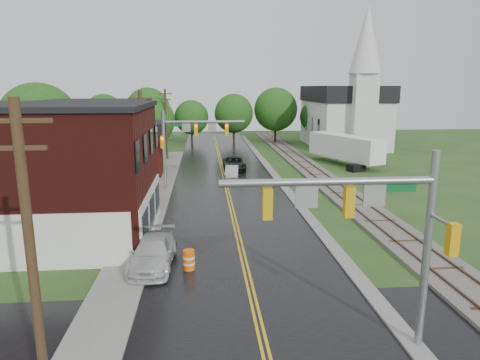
{
  "coord_description": "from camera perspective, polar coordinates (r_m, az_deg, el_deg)",
  "views": [
    {
      "loc": [
        -2.06,
        -11.36,
        9.24
      ],
      "look_at": [
        0.18,
        14.85,
        3.5
      ],
      "focal_mm": 32.0,
      "sensor_mm": 36.0,
      "label": 1
    }
  ],
  "objects": [
    {
      "name": "sidewalk_left",
      "position": [
        37.74,
        -11.04,
        -2.1
      ],
      "size": [
        2.4,
        50.0,
        0.12
      ],
      "primitive_type": "cube",
      "color": "gray",
      "rests_on": "ground"
    },
    {
      "name": "railroad",
      "position": [
        48.76,
        9.53,
        1.34
      ],
      "size": [
        3.2,
        80.0,
        0.3
      ],
      "color": "#59544C",
      "rests_on": "ground"
    },
    {
      "name": "semi_trailer",
      "position": [
        53.02,
        13.84,
        4.25
      ],
      "size": [
        6.36,
        11.13,
        3.56
      ],
      "color": "black",
      "rests_on": "ground"
    },
    {
      "name": "tree_left_b",
      "position": [
        46.18,
        -25.04,
        6.79
      ],
      "size": [
        7.6,
        7.6,
        9.69
      ],
      "color": "black",
      "rests_on": "ground"
    },
    {
      "name": "pickup_white",
      "position": [
        23.15,
        -11.49,
        -9.48
      ],
      "size": [
        2.34,
        5.24,
        1.49
      ],
      "primitive_type": "imported",
      "rotation": [
        0.0,
        0.0,
        -0.05
      ],
      "color": "silver",
      "rests_on": "ground"
    },
    {
      "name": "cross_road",
      "position": [
        16.37,
        3.45,
        -22.07
      ],
      "size": [
        60.0,
        9.0,
        0.02
      ],
      "primitive_type": "cube",
      "color": "black",
      "rests_on": "ground"
    },
    {
      "name": "yellow_house",
      "position": [
        38.89,
        -18.13,
        2.76
      ],
      "size": [
        8.0,
        7.0,
        6.4
      ],
      "primitive_type": "cube",
      "color": "tan",
      "rests_on": "ground"
    },
    {
      "name": "traffic_signal_far",
      "position": [
        38.62,
        -6.98,
        5.87
      ],
      "size": [
        7.34,
        0.43,
        7.2
      ],
      "color": "gray",
      "rests_on": "ground"
    },
    {
      "name": "construction_barrel",
      "position": [
        22.49,
        -6.84,
        -10.55
      ],
      "size": [
        0.66,
        0.66,
        1.07
      ],
      "primitive_type": "cylinder",
      "rotation": [
        0.0,
        0.0,
        -0.12
      ],
      "color": "#FA610B",
      "rests_on": "ground"
    },
    {
      "name": "utility_pole_c",
      "position": [
        55.74,
        -9.83,
        7.48
      ],
      "size": [
        1.8,
        0.28,
        9.0
      ],
      "color": "#382616",
      "rests_on": "ground"
    },
    {
      "name": "main_road",
      "position": [
        42.43,
        -1.98,
        -0.28
      ],
      "size": [
        10.0,
        90.0,
        0.02
      ],
      "primitive_type": "cube",
      "color": "black",
      "rests_on": "ground"
    },
    {
      "name": "darkred_building",
      "position": [
        47.56,
        -14.46,
        3.4
      ],
      "size": [
        7.0,
        6.0,
        4.4
      ],
      "primitive_type": "cube",
      "color": "#3F0F0C",
      "rests_on": "ground"
    },
    {
      "name": "brick_building",
      "position": [
        28.8,
        -26.01,
        0.87
      ],
      "size": [
        14.3,
        10.3,
        8.3
      ],
      "color": "#42120E",
      "rests_on": "ground"
    },
    {
      "name": "sedan_silver",
      "position": [
        44.28,
        -1.08,
        1.08
      ],
      "size": [
        1.72,
        3.9,
        1.25
      ],
      "primitive_type": "imported",
      "rotation": [
        0.0,
        0.0,
        -0.11
      ],
      "color": "#A9A9AE",
      "rests_on": "ground"
    },
    {
      "name": "tree_left_e",
      "position": [
        57.83,
        -11.71,
        7.66
      ],
      "size": [
        6.4,
        6.4,
        8.16
      ],
      "color": "black",
      "rests_on": "ground"
    },
    {
      "name": "utility_pole_b",
      "position": [
        34.0,
        -12.89,
        4.36
      ],
      "size": [
        1.8,
        0.28,
        9.0
      ],
      "color": "#382616",
      "rests_on": "ground"
    },
    {
      "name": "suv_dark",
      "position": [
        48.58,
        -0.78,
        2.21
      ],
      "size": [
        2.41,
        5.21,
        1.45
      ],
      "primitive_type": "imported",
      "rotation": [
        0.0,
        0.0,
        0.0
      ],
      "color": "black",
      "rests_on": "ground"
    },
    {
      "name": "tree_left_c",
      "position": [
        52.81,
        -17.88,
        6.58
      ],
      "size": [
        6.0,
        6.0,
        7.65
      ],
      "color": "black",
      "rests_on": "ground"
    },
    {
      "name": "curb_right",
      "position": [
        47.85,
        4.18,
        1.14
      ],
      "size": [
        0.8,
        70.0,
        0.12
      ],
      "primitive_type": "cube",
      "color": "gray",
      "rests_on": "ground"
    },
    {
      "name": "traffic_signal_near",
      "position": [
        15.07,
        16.92,
        -4.7
      ],
      "size": [
        7.34,
        0.3,
        7.2
      ],
      "color": "gray",
      "rests_on": "ground"
    },
    {
      "name": "utility_pole_a",
      "position": [
        13.11,
        -26.09,
        -9.16
      ],
      "size": [
        1.8,
        0.28,
        9.0
      ],
      "color": "#382616",
      "rests_on": "ground"
    },
    {
      "name": "church",
      "position": [
        68.81,
        14.0,
        9.11
      ],
      "size": [
        10.4,
        18.4,
        20.0
      ],
      "color": "silver",
      "rests_on": "ground"
    }
  ]
}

